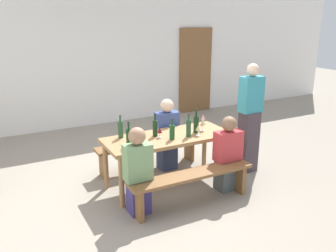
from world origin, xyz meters
TOP-DOWN VIEW (x-y plane):
  - ground_plane at (0.00, 0.00)m, footprint 24.00×24.00m
  - back_wall at (0.00, 3.56)m, footprint 14.00×0.20m
  - wooden_door at (2.59, 3.42)m, footprint 0.90×0.06m
  - tasting_table at (0.00, 0.00)m, footprint 1.83×0.75m
  - bench_near at (0.00, -0.67)m, footprint 1.73×0.30m
  - bench_far at (0.00, 0.67)m, footprint 1.73×0.30m
  - wine_bottle_0 at (-0.01, -0.15)m, footprint 0.07×0.07m
  - wine_bottle_1 at (0.44, -0.05)m, footprint 0.08×0.08m
  - wine_bottle_2 at (0.25, -0.15)m, footprint 0.07×0.07m
  - wine_bottle_3 at (-0.62, 0.25)m, footprint 0.07×0.07m
  - wine_bottle_4 at (-0.62, -0.08)m, footprint 0.08×0.08m
  - wine_bottle_5 at (-0.16, 0.09)m, footprint 0.07×0.07m
  - wine_glass_0 at (-0.13, 0.00)m, footprint 0.07×0.07m
  - wine_glass_1 at (0.76, 0.26)m, footprint 0.07×0.07m
  - wine_glass_2 at (0.38, -0.18)m, footprint 0.07×0.07m
  - wine_glass_3 at (0.58, -0.02)m, footprint 0.07×0.07m
  - seated_guest_near_0 at (-0.69, -0.52)m, footprint 0.34×0.24m
  - seated_guest_near_1 at (0.67, -0.52)m, footprint 0.38×0.24m
  - seated_guest_far_0 at (0.26, 0.52)m, footprint 0.36×0.24m
  - standing_host at (1.36, -0.13)m, footprint 0.35×0.24m

SIDE VIEW (x-z plane):
  - ground_plane at x=0.00m, z-range 0.00..0.00m
  - bench_near at x=0.00m, z-range 0.12..0.57m
  - bench_far at x=0.00m, z-range 0.12..0.57m
  - seated_guest_near_1 at x=0.67m, z-range -0.03..1.06m
  - seated_guest_near_0 at x=-0.69m, z-range -0.02..1.11m
  - seated_guest_far_0 at x=0.26m, z-range -0.02..1.13m
  - tasting_table at x=0.00m, z-range 0.29..1.04m
  - standing_host at x=1.36m, z-range -0.02..1.69m
  - wine_glass_0 at x=-0.13m, z-range 0.78..0.93m
  - wine_bottle_0 at x=-0.01m, z-range 0.71..1.01m
  - wine_glass_1 at x=0.76m, z-range 0.78..0.94m
  - wine_glass_2 at x=0.38m, z-range 0.78..0.94m
  - wine_bottle_4 at x=-0.62m, z-range 0.71..1.03m
  - wine_bottle_5 at x=-0.16m, z-range 0.71..1.04m
  - wine_bottle_3 at x=-0.62m, z-range 0.71..1.04m
  - wine_bottle_2 at x=0.25m, z-range 0.71..1.05m
  - wine_bottle_1 at x=0.44m, z-range 0.70..1.06m
  - wine_glass_3 at x=0.58m, z-range 0.79..0.98m
  - wooden_door at x=2.59m, z-range 0.00..2.10m
  - back_wall at x=0.00m, z-range 0.00..3.20m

